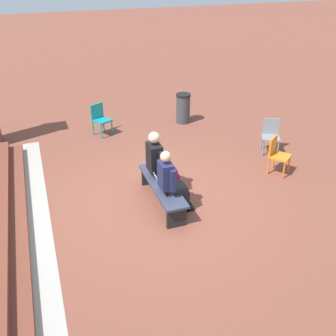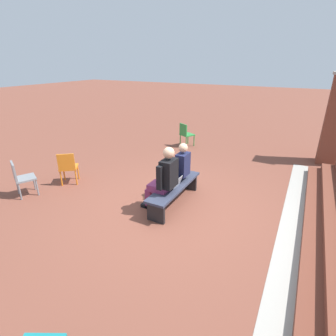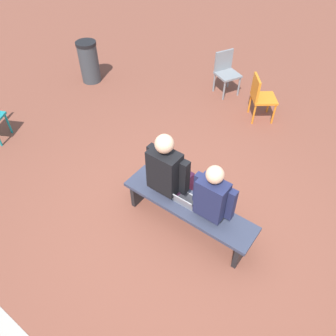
{
  "view_description": "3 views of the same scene",
  "coord_description": "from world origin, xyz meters",
  "px_view_note": "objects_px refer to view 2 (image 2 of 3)",
  "views": [
    {
      "loc": [
        -6.35,
        2.02,
        4.4
      ],
      "look_at": [
        -0.49,
        -0.05,
        0.98
      ],
      "focal_mm": 42.0,
      "sensor_mm": 36.0,
      "label": 1
    },
    {
      "loc": [
        4.38,
        2.2,
        2.94
      ],
      "look_at": [
        -0.41,
        -0.35,
        0.7
      ],
      "focal_mm": 28.0,
      "sensor_mm": 36.0,
      "label": 2
    },
    {
      "loc": [
        -1.51,
        2.2,
        3.66
      ],
      "look_at": [
        0.33,
        -0.28,
        0.63
      ],
      "focal_mm": 35.0,
      "sensor_mm": 36.0,
      "label": 3
    }
  ],
  "objects_px": {
    "bench": "(174,189)",
    "plastic_chair_by_pillar": "(68,166)",
    "plastic_chair_mid_courtyard": "(186,133)",
    "person_student": "(178,169)",
    "person_adult": "(164,178)",
    "plastic_chair_foreground": "(21,177)",
    "laptop": "(174,184)"
  },
  "relations": [
    {
      "from": "bench",
      "to": "plastic_chair_by_pillar",
      "type": "height_order",
      "value": "plastic_chair_by_pillar"
    },
    {
      "from": "plastic_chair_mid_courtyard",
      "to": "plastic_chair_by_pillar",
      "type": "relative_size",
      "value": 1.0
    },
    {
      "from": "person_student",
      "to": "plastic_chair_mid_courtyard",
      "type": "xyz_separation_m",
      "value": [
        -3.61,
        -1.46,
        -0.22
      ]
    },
    {
      "from": "bench",
      "to": "person_adult",
      "type": "distance_m",
      "value": 0.52
    },
    {
      "from": "plastic_chair_mid_courtyard",
      "to": "bench",
      "type": "bearing_deg",
      "value": 21.24
    },
    {
      "from": "person_adult",
      "to": "plastic_chair_foreground",
      "type": "xyz_separation_m",
      "value": [
        0.97,
        -3.19,
        -0.26
      ]
    },
    {
      "from": "laptop",
      "to": "plastic_chair_by_pillar",
      "type": "relative_size",
      "value": 0.38
    },
    {
      "from": "laptop",
      "to": "plastic_chair_foreground",
      "type": "distance_m",
      "value": 3.52
    },
    {
      "from": "plastic_chair_mid_courtyard",
      "to": "person_student",
      "type": "bearing_deg",
      "value": 22.05
    },
    {
      "from": "person_student",
      "to": "person_adult",
      "type": "xyz_separation_m",
      "value": [
        0.66,
        -0.01,
        0.04
      ]
    },
    {
      "from": "plastic_chair_foreground",
      "to": "plastic_chair_mid_courtyard",
      "type": "bearing_deg",
      "value": 161.69
    },
    {
      "from": "person_student",
      "to": "plastic_chair_foreground",
      "type": "bearing_deg",
      "value": -63.02
    },
    {
      "from": "person_student",
      "to": "plastic_chair_foreground",
      "type": "distance_m",
      "value": 3.6
    },
    {
      "from": "person_student",
      "to": "plastic_chair_foreground",
      "type": "height_order",
      "value": "person_student"
    },
    {
      "from": "laptop",
      "to": "plastic_chair_by_pillar",
      "type": "xyz_separation_m",
      "value": [
        0.32,
        -2.83,
        -0.02
      ]
    },
    {
      "from": "person_adult",
      "to": "plastic_chair_mid_courtyard",
      "type": "distance_m",
      "value": 4.53
    },
    {
      "from": "person_student",
      "to": "bench",
      "type": "bearing_deg",
      "value": 11.53
    },
    {
      "from": "person_adult",
      "to": "plastic_chair_foreground",
      "type": "distance_m",
      "value": 3.35
    },
    {
      "from": "person_adult",
      "to": "plastic_chair_mid_courtyard",
      "type": "height_order",
      "value": "person_adult"
    },
    {
      "from": "person_adult",
      "to": "plastic_chair_by_pillar",
      "type": "xyz_separation_m",
      "value": [
        0.01,
        -2.74,
        -0.26
      ]
    },
    {
      "from": "plastic_chair_by_pillar",
      "to": "bench",
      "type": "bearing_deg",
      "value": 97.16
    },
    {
      "from": "person_adult",
      "to": "plastic_chair_mid_courtyard",
      "type": "bearing_deg",
      "value": -161.18
    },
    {
      "from": "plastic_chair_mid_courtyard",
      "to": "plastic_chair_foreground",
      "type": "relative_size",
      "value": 1.0
    },
    {
      "from": "laptop",
      "to": "plastic_chair_foreground",
      "type": "xyz_separation_m",
      "value": [
        1.27,
        -3.28,
        -0.02
      ]
    },
    {
      "from": "person_student",
      "to": "plastic_chair_mid_courtyard",
      "type": "height_order",
      "value": "person_student"
    },
    {
      "from": "plastic_chair_mid_courtyard",
      "to": "plastic_chair_foreground",
      "type": "distance_m",
      "value": 5.52
    },
    {
      "from": "person_student",
      "to": "plastic_chair_mid_courtyard",
      "type": "distance_m",
      "value": 3.91
    },
    {
      "from": "person_adult",
      "to": "plastic_chair_foreground",
      "type": "bearing_deg",
      "value": -73.18
    },
    {
      "from": "person_adult",
      "to": "plastic_chair_mid_courtyard",
      "type": "relative_size",
      "value": 1.68
    },
    {
      "from": "plastic_chair_mid_courtyard",
      "to": "plastic_chair_by_pillar",
      "type": "height_order",
      "value": "same"
    },
    {
      "from": "bench",
      "to": "plastic_chair_mid_courtyard",
      "type": "bearing_deg",
      "value": -158.76
    },
    {
      "from": "bench",
      "to": "person_adult",
      "type": "bearing_deg",
      "value": -11.7
    }
  ]
}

